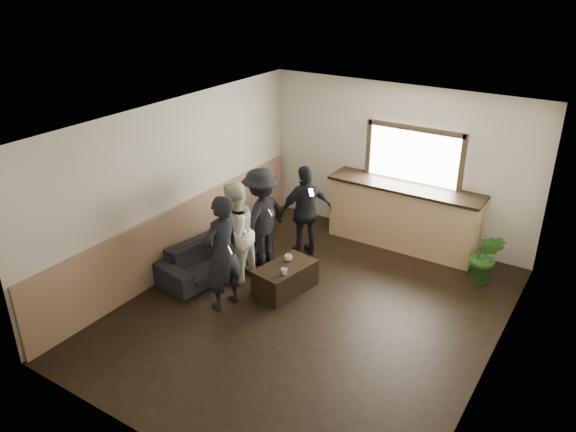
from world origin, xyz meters
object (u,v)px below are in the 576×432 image
Objects in this scene: potted_plant at (486,257)px; person_d at (306,211)px; cup_b at (284,272)px; person_a at (222,253)px; bar_counter at (404,212)px; coffee_table at (285,278)px; sofa at (216,256)px; person_c at (261,217)px; person_b at (234,233)px; cup_a at (288,258)px.

potted_plant is 0.55× the size of person_d.
cup_b is 0.06× the size of person_a.
bar_counter is 2.61m from coffee_table.
person_c is at bearing -24.43° from sofa.
cup_b is at bearing 142.84° from person_a.
person_b reaches higher than potted_plant.
coffee_table is at bearing -75.14° from sofa.
person_c is at bearing -157.75° from person_a.
person_c is (-1.75, -1.86, 0.19)m from bar_counter.
potted_plant is 3.62m from person_c.
person_a is 1.05× the size of person_c.
sofa is 1.29m from coffee_table.
sofa is 1.17× the size of person_b.
person_c is at bearing -0.95° from person_d.
person_d is (-2.87, -0.71, 0.36)m from potted_plant.
person_c is at bearing 141.00° from cup_b.
bar_counter is at bearing 162.23° from potted_plant.
coffee_table is 0.55× the size of person_a.
person_d is (0.18, 2.01, -0.07)m from person_a.
person_b is (-1.75, -2.58, 0.19)m from bar_counter.
bar_counter is at bearing 73.26° from cup_b.
bar_counter is 1.63× the size of person_b.
person_a is 2.02m from person_d.
person_c is (-3.34, -1.35, 0.39)m from potted_plant.
person_a is at bearing 18.23° from person_c.
coffee_table is at bearing 62.49° from person_c.
person_c is 0.79m from person_d.
cup_b is 0.06× the size of person_d.
bar_counter is 3.56m from person_a.
person_a reaches higher than person_c.
coffee_table is at bearing 99.37° from person_b.
person_a is (-0.53, -0.83, 0.66)m from coffee_table.
bar_counter is at bearing 69.13° from coffee_table.
potted_plant is at bearing 119.39° from person_b.
person_d is at bearing 106.53° from cup_a.
coffee_table is 1.19m from person_a.
person_b is 1.03× the size of person_d.
sofa is 1.20× the size of person_d.
bar_counter is 1.67× the size of person_d.
sofa is at bearing -166.97° from cup_a.
bar_counter reaches higher than person_c.
bar_counter reaches higher than potted_plant.
bar_counter is at bearing 143.03° from person_c.
cup_a is 0.42m from cup_b.
person_a reaches higher than sofa.
cup_a is 1.17m from person_a.
potted_plant is (3.79, 2.02, 0.16)m from sofa.
cup_a is 0.13× the size of potted_plant.
cup_b is at bearing -59.90° from coffee_table.
potted_plant is 3.95m from person_b.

